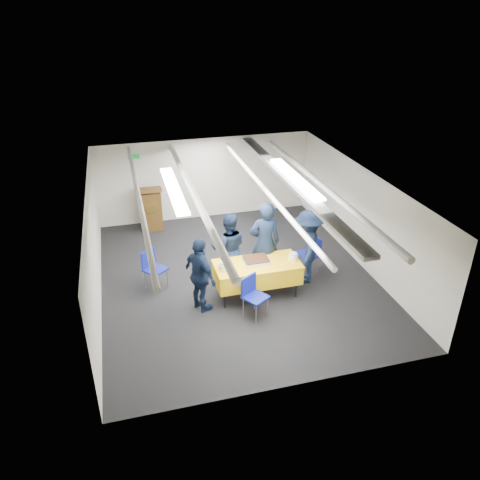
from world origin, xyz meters
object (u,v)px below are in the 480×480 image
(podium, at_px, (151,208))
(sailor_b, at_px, (229,248))
(serving_table, at_px, (257,272))
(sailor_c, at_px, (201,275))
(sailor_a, at_px, (265,243))
(chair_left, at_px, (152,265))
(sheet_cake, at_px, (256,260))
(chair_near, at_px, (252,292))
(sailor_d, at_px, (307,247))
(chair_right, at_px, (311,250))

(podium, distance_m, sailor_b, 3.43)
(serving_table, xyz_separation_m, sailor_c, (-1.24, -0.20, 0.24))
(sailor_a, bearing_deg, chair_left, -5.98)
(sheet_cake, relative_size, chair_near, 0.61)
(podium, xyz_separation_m, chair_near, (1.54, -4.50, -0.08))
(sailor_a, height_order, sailor_b, sailor_a)
(serving_table, height_order, sailor_c, sailor_c)
(sheet_cake, bearing_deg, chair_left, 158.01)
(sailor_d, bearing_deg, chair_left, -73.07)
(sailor_c, bearing_deg, chair_left, 12.94)
(serving_table, distance_m, chair_right, 1.63)
(sailor_a, xyz_separation_m, sailor_c, (-1.55, -0.70, -0.15))
(sheet_cake, distance_m, sailor_c, 1.25)
(sheet_cake, xyz_separation_m, podium, (-1.83, 3.77, -0.20))
(podium, xyz_separation_m, chair_right, (3.33, -3.20, -0.08))
(chair_right, bearing_deg, chair_near, -144.15)
(sheet_cake, xyz_separation_m, sailor_c, (-1.23, -0.27, -0.01))
(sailor_b, relative_size, sailor_c, 1.02)
(chair_right, xyz_separation_m, chair_left, (-3.60, 0.27, 0.00))
(sailor_a, xyz_separation_m, sailor_d, (0.91, -0.22, -0.10))
(sheet_cake, bearing_deg, sailor_b, 123.08)
(sailor_b, xyz_separation_m, sailor_d, (1.66, -0.44, 0.03))
(sailor_a, bearing_deg, sheet_cake, 56.60)
(podium, distance_m, sailor_a, 3.99)
(sailor_a, height_order, sailor_d, sailor_a)
(sailor_d, bearing_deg, chair_right, 170.62)
(chair_left, relative_size, sailor_a, 0.46)
(serving_table, height_order, sailor_b, sailor_b)
(serving_table, relative_size, chair_left, 2.06)
(sailor_d, bearing_deg, sailor_c, -51.26)
(sailor_a, bearing_deg, serving_table, 61.36)
(sheet_cake, distance_m, chair_right, 1.64)
(podium, height_order, chair_right, podium)
(chair_right, xyz_separation_m, sailor_a, (-1.18, -0.15, 0.42))
(chair_left, bearing_deg, sailor_a, -9.76)
(chair_left, bearing_deg, podium, 84.90)
(chair_near, height_order, sailor_c, sailor_c)
(sailor_a, distance_m, sailor_c, 1.71)
(sailor_b, bearing_deg, serving_table, 130.71)
(chair_near, bearing_deg, podium, 108.89)
(podium, distance_m, sailor_d, 4.70)
(serving_table, xyz_separation_m, chair_near, (-0.30, -0.66, -0.03))
(serving_table, xyz_separation_m, sailor_b, (-0.44, 0.72, 0.26))
(chair_near, xyz_separation_m, sailor_a, (0.61, 1.15, 0.42))
(sailor_b, bearing_deg, chair_right, -172.85)
(sailor_d, bearing_deg, podium, -111.65)
(chair_near, relative_size, chair_left, 1.00)
(chair_left, height_order, sailor_d, sailor_d)
(podium, bearing_deg, chair_near, -71.11)
(sheet_cake, height_order, chair_right, chair_right)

